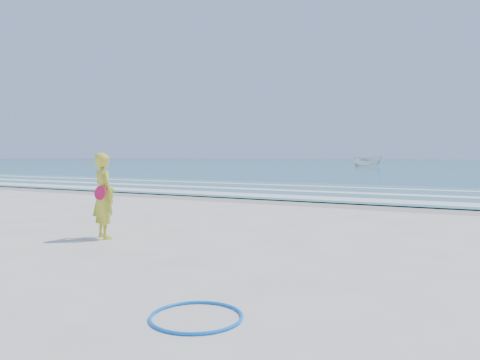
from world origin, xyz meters
The scene contains 10 objects.
ground centered at (0.00, 0.00, 0.00)m, with size 400.00×400.00×0.00m, color silver.
wet_sand centered at (0.00, 9.00, 0.00)m, with size 400.00×2.40×0.00m, color #B2A893.
ocean centered at (0.00, 105.00, 0.02)m, with size 400.00×190.00×0.04m, color #19727F.
shallow centered at (0.00, 14.00, 0.04)m, with size 400.00×10.00×0.01m, color #59B7AD.
foam_near centered at (0.00, 10.30, 0.05)m, with size 400.00×1.40×0.01m, color white.
foam_mid centered at (0.00, 13.20, 0.05)m, with size 400.00×0.90×0.01m, color white.
foam_far centered at (0.00, 16.50, 0.05)m, with size 400.00×0.60×0.01m, color white.
hoop centered at (3.36, -2.18, 0.02)m, with size 0.93×0.93×0.03m, color #0D76F2.
boat centered at (-9.77, 60.30, 0.79)m, with size 1.46×3.89×1.50m, color white.
woman centered at (-0.68, 0.68, 0.82)m, with size 0.71×0.61×1.64m.
Camera 1 is at (5.89, -5.92, 1.59)m, focal length 35.00 mm.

